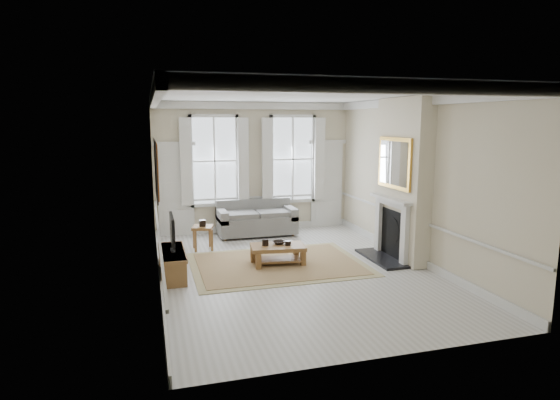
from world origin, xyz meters
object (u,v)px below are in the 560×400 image
object	(u,v)px
side_table	(203,231)
coffee_table	(278,249)
tv_stand	(172,264)
sofa	(256,220)

from	to	relation	value
side_table	coffee_table	xyz separation A→B (m)	(1.34, -1.59, -0.11)
side_table	tv_stand	distance (m)	1.91
coffee_table	tv_stand	size ratio (longest dim) A/B	0.84
coffee_table	tv_stand	bearing A→B (deg)	-169.10
sofa	tv_stand	size ratio (longest dim) A/B	1.43
tv_stand	sofa	bearing A→B (deg)	51.09
sofa	tv_stand	distance (m)	3.62
side_table	tv_stand	xyz separation A→B (m)	(-0.77, -1.74, -0.19)
side_table	coffee_table	bearing A→B (deg)	-49.72
coffee_table	tv_stand	xyz separation A→B (m)	(-2.12, -0.15, -0.08)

